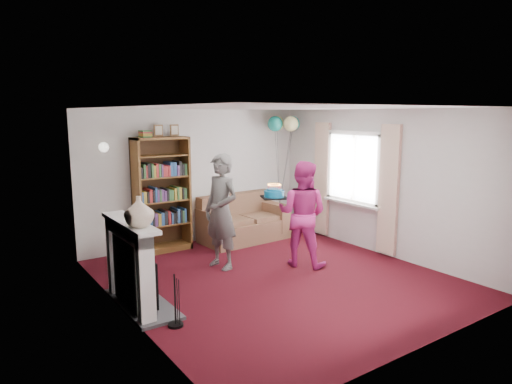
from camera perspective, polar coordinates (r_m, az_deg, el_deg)
ground at (r=6.93m, az=2.55°, el=-10.68°), size 5.00×5.00×0.00m
wall_back at (r=8.70m, az=-7.45°, el=1.97°), size 4.50×0.02×2.50m
wall_left at (r=5.55m, az=-16.29°, el=-2.82°), size 0.02×5.00×2.50m
wall_right at (r=8.15m, az=15.37°, el=1.17°), size 0.02×5.00×2.50m
ceiling at (r=6.49m, az=2.72°, el=10.50°), size 4.50×5.00×0.01m
fireplace at (r=5.98m, az=-14.96°, el=-9.21°), size 0.55×1.80×1.12m
window_bay at (r=8.51m, az=12.03°, el=1.34°), size 0.14×2.02×2.20m
wall_sconce at (r=7.85m, az=-18.51°, el=5.33°), size 0.16×0.23×0.16m
bookcase at (r=8.22m, az=-11.79°, el=-0.47°), size 0.96×0.42×2.23m
sofa at (r=8.86m, az=-1.73°, el=-3.87°), size 1.65×0.87×0.87m
wicker_basket at (r=7.55m, az=-16.06°, el=-7.87°), size 0.45×0.45×0.40m
person_striped at (r=7.16m, az=-4.37°, el=-2.46°), size 0.56×0.74×1.81m
person_magenta at (r=7.32m, az=5.81°, el=-2.71°), size 0.98×1.04×1.69m
birthday_cake at (r=7.27m, az=2.29°, el=-0.23°), size 0.39×0.39×0.22m
balloons at (r=9.24m, az=3.50°, el=8.52°), size 0.74×0.74×1.71m
mantel_vase at (r=5.45m, az=-14.42°, el=-2.38°), size 0.38×0.38×0.36m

